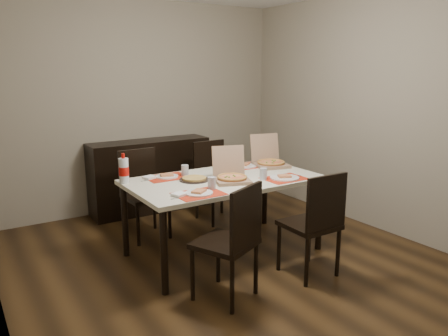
% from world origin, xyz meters
% --- Properties ---
extents(ground, '(3.80, 4.00, 0.02)m').
position_xyz_m(ground, '(0.00, 0.00, -0.01)').
color(ground, '#3E2813').
rests_on(ground, ground).
extents(room_walls, '(3.84, 4.02, 2.62)m').
position_xyz_m(room_walls, '(0.00, 0.43, 1.73)').
color(room_walls, gray).
rests_on(room_walls, ground).
extents(sideboard, '(1.50, 0.40, 0.90)m').
position_xyz_m(sideboard, '(0.00, 1.78, 0.45)').
color(sideboard, black).
rests_on(sideboard, ground).
extents(dining_table, '(1.80, 1.00, 0.75)m').
position_xyz_m(dining_table, '(0.07, 0.16, 0.68)').
color(dining_table, beige).
rests_on(dining_table, ground).
extents(chair_near_left, '(0.56, 0.56, 0.93)m').
position_xyz_m(chair_near_left, '(-0.36, -0.64, 0.51)').
color(chair_near_left, black).
rests_on(chair_near_left, ground).
extents(chair_near_right, '(0.42, 0.42, 0.93)m').
position_xyz_m(chair_near_right, '(0.45, -0.69, 0.51)').
color(chair_near_right, black).
rests_on(chair_near_right, ground).
extents(chair_far_left, '(0.44, 0.44, 0.93)m').
position_xyz_m(chair_far_left, '(-0.41, 1.02, 0.51)').
color(chair_far_left, black).
rests_on(chair_far_left, ground).
extents(chair_far_right, '(0.43, 0.43, 0.93)m').
position_xyz_m(chair_far_right, '(0.52, 1.08, 0.51)').
color(chair_far_right, black).
rests_on(chair_far_right, ground).
extents(setting_near_left, '(0.47, 0.30, 0.11)m').
position_xyz_m(setting_near_left, '(-0.37, -0.16, 0.77)').
color(setting_near_left, red).
rests_on(setting_near_left, dining_table).
extents(setting_near_right, '(0.44, 0.30, 0.11)m').
position_xyz_m(setting_near_right, '(0.50, -0.14, 0.77)').
color(setting_near_right, red).
rests_on(setting_near_right, dining_table).
extents(setting_far_left, '(0.48, 0.30, 0.11)m').
position_xyz_m(setting_far_left, '(-0.34, 0.48, 0.77)').
color(setting_far_left, red).
rests_on(setting_far_left, dining_table).
extents(setting_far_right, '(0.50, 0.30, 0.11)m').
position_xyz_m(setting_far_right, '(0.48, 0.47, 0.77)').
color(setting_far_right, red).
rests_on(setting_far_right, dining_table).
extents(napkin_loose, '(0.15, 0.15, 0.02)m').
position_xyz_m(napkin_loose, '(0.06, 0.04, 0.76)').
color(napkin_loose, white).
rests_on(napkin_loose, dining_table).
extents(pizza_box_center, '(0.41, 0.43, 0.31)m').
position_xyz_m(pizza_box_center, '(0.07, 0.03, 0.80)').
color(pizza_box_center, '#8A694F').
rests_on(pizza_box_center, dining_table).
extents(pizza_box_right, '(0.40, 0.42, 0.33)m').
position_xyz_m(pizza_box_right, '(0.77, 0.35, 0.80)').
color(pizza_box_right, '#8A694F').
rests_on(pizza_box_right, dining_table).
extents(faina_plate, '(0.28, 0.28, 0.03)m').
position_xyz_m(faina_plate, '(-0.21, 0.24, 0.76)').
color(faina_plate, black).
rests_on(faina_plate, dining_table).
extents(dip_bowl, '(0.14, 0.14, 0.03)m').
position_xyz_m(dip_bowl, '(0.23, 0.34, 0.77)').
color(dip_bowl, white).
rests_on(dip_bowl, dining_table).
extents(soda_bottle, '(0.09, 0.09, 0.27)m').
position_xyz_m(soda_bottle, '(-0.79, 0.50, 0.87)').
color(soda_bottle, silver).
rests_on(soda_bottle, dining_table).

